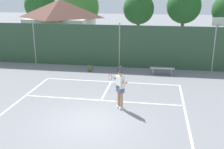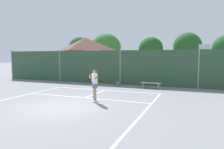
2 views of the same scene
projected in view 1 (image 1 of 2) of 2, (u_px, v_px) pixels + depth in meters
name	position (u px, v px, depth m)	size (l,w,h in m)	color
ground_plane	(89.00, 122.00, 11.41)	(120.00, 120.00, 0.00)	gray
court_markings	(93.00, 116.00, 12.02)	(8.30, 11.10, 0.01)	white
chainlink_fence	(119.00, 46.00, 19.45)	(26.09, 0.09, 3.21)	#2D4C33
basketball_hoop	(217.00, 35.00, 19.65)	(0.90, 0.67, 3.55)	#9E9EA3
clubhouse_building	(61.00, 26.00, 23.87)	(5.59, 4.94, 4.70)	silver
treeline_backdrop	(117.00, 7.00, 29.99)	(24.32, 4.23, 6.00)	brown
tennis_player	(120.00, 86.00, 12.49)	(1.03, 1.08, 1.85)	silver
tennis_ball	(116.00, 100.00, 13.72)	(0.07, 0.07, 0.07)	#CCE033
backpack_olive	(90.00, 68.00, 18.82)	(0.32, 0.30, 0.46)	#566038
backpack_grey	(120.00, 69.00, 18.73)	(0.33, 0.32, 0.46)	slate
courtside_bench	(162.00, 69.00, 17.94)	(1.60, 0.36, 0.48)	gray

